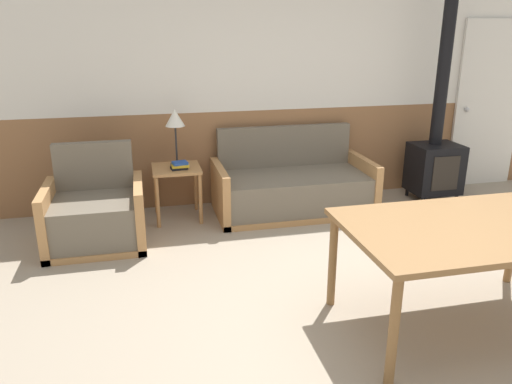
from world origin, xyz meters
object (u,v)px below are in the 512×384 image
object	(u,v)px
couch	(292,188)
side_table	(177,177)
armchair	(96,216)
dining_table	(471,235)
table_lamp	(175,121)
wood_stove	(436,147)

from	to	relation	value
couch	side_table	size ratio (longest dim) A/B	3.01
armchair	dining_table	world-z (taller)	armchair
armchair	side_table	bearing A→B (deg)	18.14
table_lamp	dining_table	size ratio (longest dim) A/B	0.36
couch	table_lamp	distance (m)	1.49
armchair	side_table	world-z (taller)	armchair
side_table	dining_table	world-z (taller)	dining_table
table_lamp	dining_table	xyz separation A→B (m)	(1.72, -2.59, -0.37)
table_lamp	dining_table	distance (m)	3.13
wood_stove	dining_table	bearing A→B (deg)	-117.71
side_table	table_lamp	world-z (taller)	table_lamp
table_lamp	wood_stove	world-z (taller)	wood_stove
side_table	dining_table	xyz separation A→B (m)	(1.74, -2.50, 0.22)
couch	dining_table	size ratio (longest dim) A/B	1.04
side_table	armchair	bearing A→B (deg)	-148.82
side_table	wood_stove	xyz separation A→B (m)	(3.03, -0.05, 0.17)
couch	dining_table	xyz separation A→B (m)	(0.47, -2.43, 0.42)
dining_table	table_lamp	bearing A→B (deg)	123.67
dining_table	wood_stove	distance (m)	2.76
couch	table_lamp	xyz separation A→B (m)	(-1.25, 0.15, 0.79)
table_lamp	wood_stove	bearing A→B (deg)	-2.70
table_lamp	wood_stove	size ratio (longest dim) A/B	0.24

